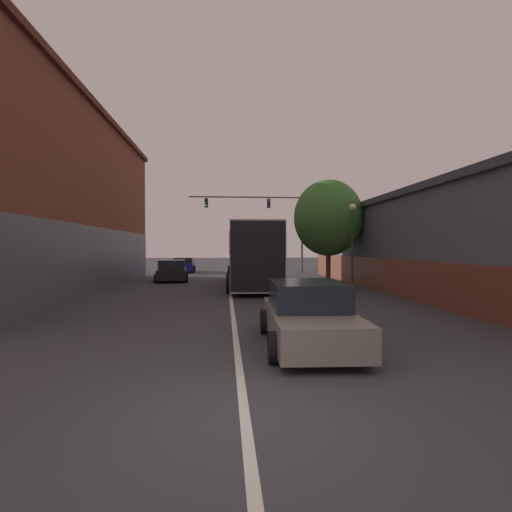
# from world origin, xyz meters

# --- Properties ---
(ground_plane) EXTENTS (160.00, 160.00, 0.00)m
(ground_plane) POSITION_xyz_m (0.00, 0.00, 0.00)
(ground_plane) COLOR #38383D
(lane_center_line) EXTENTS (0.14, 45.45, 0.01)m
(lane_center_line) POSITION_xyz_m (0.00, 16.73, 0.00)
(lane_center_line) COLOR silver
(lane_center_line) RESTS_ON ground_plane
(building_right_storefront) EXTENTS (8.75, 27.10, 4.76)m
(building_right_storefront) POSITION_xyz_m (11.67, 14.12, 2.51)
(building_right_storefront) COLOR #4C515B
(building_right_storefront) RESTS_ON ground_plane
(bus) EXTENTS (2.88, 11.04, 3.41)m
(bus) POSITION_xyz_m (1.23, 17.24, 1.91)
(bus) COLOR #B7B7BC
(bus) RESTS_ON ground_plane
(hatchback_foreground) EXTENTS (2.13, 4.38, 1.41)m
(hatchback_foreground) POSITION_xyz_m (1.62, 3.67, 0.67)
(hatchback_foreground) COLOR slate
(hatchback_foreground) RESTS_ON ground_plane
(parked_car_left_near) EXTENTS (2.33, 3.96, 1.39)m
(parked_car_left_near) POSITION_xyz_m (-3.71, 21.22, 0.65)
(parked_car_left_near) COLOR black
(parked_car_left_near) RESTS_ON ground_plane
(parked_car_left_mid) EXTENTS (2.08, 3.92, 1.29)m
(parked_car_left_mid) POSITION_xyz_m (-3.91, 30.59, 0.61)
(parked_car_left_mid) COLOR navy
(parked_car_left_mid) RESTS_ON ground_plane
(traffic_signal_gantry) EXTENTS (9.90, 0.36, 6.87)m
(traffic_signal_gantry) POSITION_xyz_m (3.53, 29.44, 5.04)
(traffic_signal_gantry) COLOR #514C47
(traffic_signal_gantry) RESTS_ON ground_plane
(street_lamp) EXTENTS (0.33, 0.33, 4.27)m
(street_lamp) POSITION_xyz_m (5.77, 13.32, 2.55)
(street_lamp) COLOR #233323
(street_lamp) RESTS_ON ground_plane
(street_tree_near) EXTENTS (3.98, 3.58, 6.09)m
(street_tree_near) POSITION_xyz_m (5.69, 17.41, 3.90)
(street_tree_near) COLOR #4C3823
(street_tree_near) RESTS_ON ground_plane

